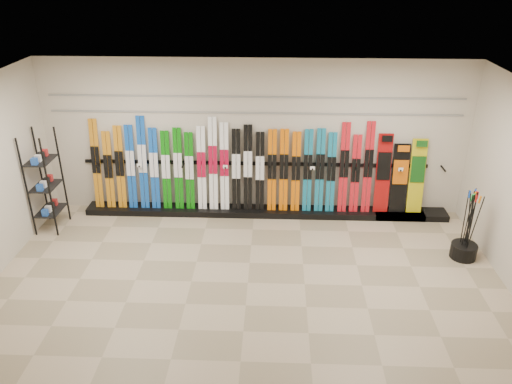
{
  "coord_description": "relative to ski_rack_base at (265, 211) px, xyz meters",
  "views": [
    {
      "loc": [
        0.38,
        -6.4,
        4.67
      ],
      "look_at": [
        0.09,
        1.0,
        1.1
      ],
      "focal_mm": 35.0,
      "sensor_mm": 36.0,
      "label": 1
    }
  ],
  "objects": [
    {
      "name": "ski_poles",
      "position": [
        3.39,
        -1.38,
        0.55
      ],
      "size": [
        0.2,
        0.32,
        1.18
      ],
      "color": "black",
      "rests_on": "pole_bin"
    },
    {
      "name": "back_wall",
      "position": [
        -0.22,
        0.22,
        1.44
      ],
      "size": [
        8.0,
        0.0,
        8.0
      ],
      "primitive_type": "plane",
      "rotation": [
        1.57,
        0.0,
        0.0
      ],
      "color": "beige",
      "rests_on": "floor"
    },
    {
      "name": "slatwall_rail_1",
      "position": [
        -0.22,
        0.2,
        2.24
      ],
      "size": [
        7.6,
        0.02,
        0.03
      ],
      "primitive_type": "cube",
      "color": "gray",
      "rests_on": "back_wall"
    },
    {
      "name": "ski_rack_base",
      "position": [
        0.0,
        0.0,
        0.0
      ],
      "size": [
        8.0,
        0.4,
        0.12
      ],
      "primitive_type": "cube",
      "color": "black",
      "rests_on": "floor"
    },
    {
      "name": "floor",
      "position": [
        -0.22,
        -2.28,
        -0.06
      ],
      "size": [
        8.0,
        8.0,
        0.0
      ],
      "primitive_type": "plane",
      "color": "gray",
      "rests_on": "ground"
    },
    {
      "name": "pole_bin",
      "position": [
        3.38,
        -1.41,
        0.07
      ],
      "size": [
        0.43,
        0.43,
        0.25
      ],
      "primitive_type": "cylinder",
      "color": "black",
      "rests_on": "floor"
    },
    {
      "name": "skis",
      "position": [
        -0.68,
        0.06,
        0.87
      ],
      "size": [
        5.37,
        0.26,
        1.81
      ],
      "color": "#C57A16",
      "rests_on": "ski_rack_base"
    },
    {
      "name": "slatwall_rail_0",
      "position": [
        -0.22,
        0.2,
        1.94
      ],
      "size": [
        7.6,
        0.02,
        0.03
      ],
      "primitive_type": "cube",
      "color": "gray",
      "rests_on": "back_wall"
    },
    {
      "name": "accessory_rack",
      "position": [
        -3.97,
        -0.66,
        0.88
      ],
      "size": [
        0.4,
        0.6,
        1.87
      ],
      "primitive_type": "cube",
      "color": "black",
      "rests_on": "floor"
    },
    {
      "name": "snowboards",
      "position": [
        2.54,
        0.07,
        0.78
      ],
      "size": [
        0.92,
        0.24,
        1.53
      ],
      "color": "#990C0C",
      "rests_on": "ski_rack_base"
    },
    {
      "name": "ceiling",
      "position": [
        -0.22,
        -2.28,
        2.94
      ],
      "size": [
        8.0,
        8.0,
        0.0
      ],
      "primitive_type": "plane",
      "rotation": [
        3.14,
        0.0,
        0.0
      ],
      "color": "silver",
      "rests_on": "back_wall"
    }
  ]
}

